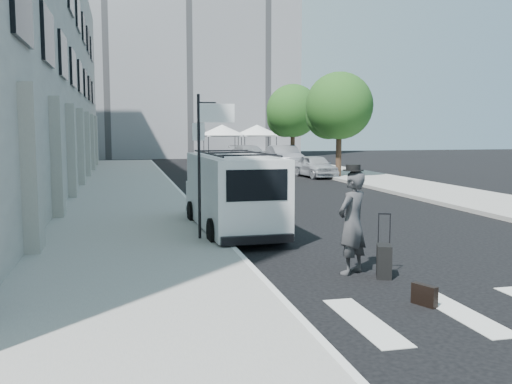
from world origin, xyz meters
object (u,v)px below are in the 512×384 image
suitcase (384,261)px  cargo_van (232,192)px  briefcase (424,295)px  parked_car_b (284,157)px  businessman (352,223)px  parked_car_c (250,155)px  parked_car_a (315,166)px

suitcase → cargo_van: cargo_van is taller
briefcase → parked_car_b: bearing=54.8°
businessman → parked_car_c: bearing=-133.1°
cargo_van → parked_car_b: size_ratio=1.11×
suitcase → cargo_van: bearing=131.8°
businessman → parked_car_c: businessman is taller
parked_car_b → briefcase: bearing=-100.7°
businessman → suitcase: size_ratio=1.66×
suitcase → cargo_van: (-1.90, 5.44, 0.77)m
parked_car_a → parked_car_c: parked_car_c is taller
businessman → briefcase: businessman is taller
briefcase → parked_car_a: (6.34, 23.63, 0.49)m
briefcase → suitcase: (0.15, 1.75, 0.15)m
cargo_van → parked_car_c: bearing=74.7°
parked_car_b → parked_car_c: size_ratio=0.95×
cargo_van → parked_car_b: (8.31, 23.82, -0.27)m
briefcase → parked_car_b: (6.55, 31.01, 0.66)m
suitcase → parked_car_b: parked_car_b is taller
businessman → parked_car_b: (6.90, 28.84, -0.18)m
parked_car_b → parked_car_c: parked_car_b is taller
businessman → cargo_van: (-1.41, 5.03, 0.09)m
businessman → parked_car_a: (6.69, 21.46, -0.35)m
cargo_van → parked_car_a: 18.32m
businessman → parked_car_a: size_ratio=0.52×
parked_car_a → parked_car_b: bearing=83.7°
briefcase → parked_car_a: size_ratio=0.11×
cargo_van → parked_car_c: size_ratio=1.05×
suitcase → cargo_van: 5.82m
briefcase → parked_car_c: size_ratio=0.08×
parked_car_a → parked_car_b: 7.39m
businessman → parked_car_b: size_ratio=0.40×
cargo_van → parked_car_a: (8.10, 16.43, -0.43)m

